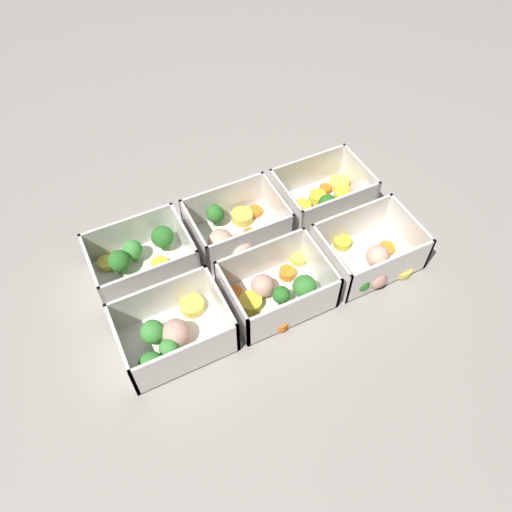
{
  "coord_description": "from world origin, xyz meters",
  "views": [
    {
      "loc": [
        0.23,
        0.47,
        0.69
      ],
      "look_at": [
        0.0,
        0.0,
        0.03
      ],
      "focal_mm": 35.0,
      "sensor_mm": 36.0,
      "label": 1
    }
  ],
  "objects_px": {
    "container_near_center": "(234,231)",
    "container_near_right": "(141,258)",
    "container_near_left": "(329,196)",
    "container_far_right": "(171,335)",
    "container_far_left": "(368,257)",
    "container_far_center": "(278,289)"
  },
  "relations": [
    {
      "from": "container_near_right",
      "to": "container_far_right",
      "type": "distance_m",
      "value": 0.16
    },
    {
      "from": "container_near_left",
      "to": "container_far_right",
      "type": "bearing_deg",
      "value": 21.8
    },
    {
      "from": "container_near_left",
      "to": "container_far_right",
      "type": "distance_m",
      "value": 0.4
    },
    {
      "from": "container_near_right",
      "to": "container_far_right",
      "type": "bearing_deg",
      "value": 87.74
    },
    {
      "from": "container_near_left",
      "to": "container_near_right",
      "type": "xyz_separation_m",
      "value": [
        0.36,
        -0.01,
        0.0
      ]
    },
    {
      "from": "container_far_left",
      "to": "container_near_center",
      "type": "bearing_deg",
      "value": -39.96
    },
    {
      "from": "container_near_center",
      "to": "container_far_right",
      "type": "distance_m",
      "value": 0.23
    },
    {
      "from": "container_near_left",
      "to": "container_far_left",
      "type": "relative_size",
      "value": 1.08
    },
    {
      "from": "container_near_right",
      "to": "container_far_left",
      "type": "height_order",
      "value": "same"
    },
    {
      "from": "container_far_left",
      "to": "container_far_right",
      "type": "bearing_deg",
      "value": -0.97
    },
    {
      "from": "container_near_center",
      "to": "container_near_right",
      "type": "relative_size",
      "value": 1.0
    },
    {
      "from": "container_near_right",
      "to": "container_far_left",
      "type": "xyz_separation_m",
      "value": [
        -0.35,
        0.17,
        -0.0
      ]
    },
    {
      "from": "container_far_center",
      "to": "container_near_right",
      "type": "bearing_deg",
      "value": -41.66
    },
    {
      "from": "container_far_center",
      "to": "container_far_right",
      "type": "height_order",
      "value": "same"
    },
    {
      "from": "container_near_center",
      "to": "container_near_right",
      "type": "height_order",
      "value": "same"
    },
    {
      "from": "container_near_left",
      "to": "container_far_right",
      "type": "height_order",
      "value": "same"
    },
    {
      "from": "container_near_right",
      "to": "container_far_center",
      "type": "xyz_separation_m",
      "value": [
        -0.18,
        0.16,
        -0.0
      ]
    },
    {
      "from": "container_near_center",
      "to": "container_far_center",
      "type": "height_order",
      "value": "same"
    },
    {
      "from": "container_near_left",
      "to": "container_far_left",
      "type": "distance_m",
      "value": 0.16
    },
    {
      "from": "container_near_right",
      "to": "container_far_left",
      "type": "relative_size",
      "value": 0.96
    },
    {
      "from": "container_near_left",
      "to": "container_far_left",
      "type": "xyz_separation_m",
      "value": [
        0.02,
        0.15,
        -0.0
      ]
    },
    {
      "from": "container_near_left",
      "to": "container_far_left",
      "type": "bearing_deg",
      "value": 83.86
    }
  ]
}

